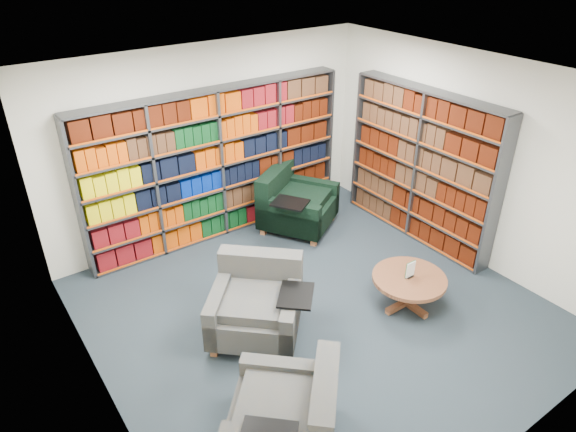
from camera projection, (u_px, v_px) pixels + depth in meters
room_shell at (320, 210)px, 5.61m from camera, size 5.02×5.02×2.82m
bookshelf_back at (218, 165)px, 7.42m from camera, size 4.00×0.28×2.20m
bookshelf_right at (421, 167)px, 7.36m from camera, size 0.28×2.50×2.20m
chair_teal_left at (257, 304)px, 5.84m from camera, size 1.36×1.36×0.88m
chair_green_right at (292, 205)px, 7.90m from camera, size 1.38×1.38×0.91m
chair_teal_front at (293, 417)px, 4.51m from camera, size 1.30×1.30×0.84m
coffee_table at (409, 283)px, 6.22m from camera, size 0.89×0.89×0.63m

